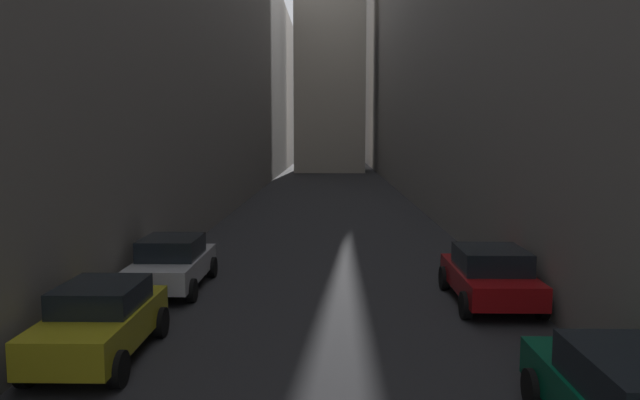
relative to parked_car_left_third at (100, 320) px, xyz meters
The scene contains 6 objects.
ground_plane 28.98m from the parked_car_left_third, 81.27° to the left, with size 264.00×264.00×0.00m, color #232326.
building_block_left 32.93m from the parked_car_left_third, 103.92° to the left, with size 12.98×108.00×20.32m, color slate.
building_block_right 36.39m from the parked_car_left_third, 62.58° to the left, with size 11.98×108.00×24.65m, color slate.
parked_car_left_third is the anchor object (origin of this frame).
parked_car_left_far 5.47m from the parked_car_left_third, 90.00° to the left, with size 1.95×4.14×1.53m.
parked_car_right_far 9.71m from the parked_car_left_third, 25.03° to the left, with size 2.07×4.10×1.51m.
Camera 1 is at (0.20, 7.79, 4.49)m, focal length 33.80 mm.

